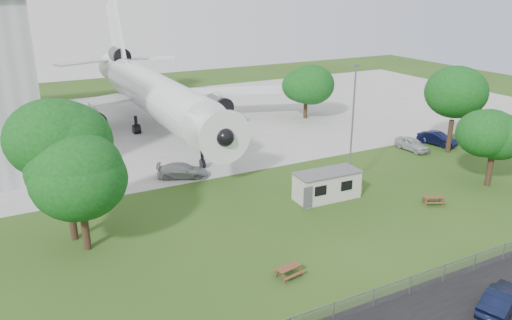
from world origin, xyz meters
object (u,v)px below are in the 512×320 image
airliner (153,91)px  picnic_east (433,204)px  car_centre_sedan (502,300)px  picnic_west (289,277)px  site_cabin (327,185)px

airliner → picnic_east: bearing=-67.5°
car_centre_sedan → picnic_west: bearing=26.6°
site_cabin → car_centre_sedan: site_cabin is taller
picnic_west → picnic_east: same height
airliner → car_centre_sedan: 49.94m
airliner → site_cabin: bearing=-76.7°
airliner → picnic_east: (14.90, -35.96, -5.27)m
picnic_east → site_cabin: bearing=170.9°
picnic_west → picnic_east: (17.74, 4.07, 0.00)m
airliner → picnic_west: bearing=-94.1°
site_cabin → car_centre_sedan: 18.97m
site_cabin → car_centre_sedan: bearing=-91.5°
airliner → picnic_west: 40.48m
airliner → car_centre_sedan: bearing=-82.3°
site_cabin → airliner: bearing=103.3°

